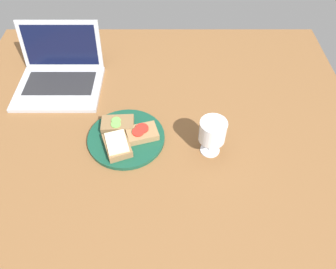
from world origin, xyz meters
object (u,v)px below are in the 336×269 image
object	(u,v)px
plate	(127,138)
laptop	(60,74)
sandwich_with_tomato	(142,133)
sandwich_with_cheese	(118,145)
sandwich_with_cucumber	(118,124)
wine_glass	(213,132)

from	to	relation	value
plate	laptop	world-z (taller)	laptop
sandwich_with_tomato	sandwich_with_cheese	world-z (taller)	sandwich_with_cheese
sandwich_with_tomato	sandwich_with_cucumber	bearing A→B (deg)	154.89
plate	laptop	distance (cm)	39.66
sandwich_with_tomato	wine_glass	distance (cm)	23.00
plate	sandwich_with_cheese	world-z (taller)	sandwich_with_cheese
sandwich_with_tomato	wine_glass	size ratio (longest dim) A/B	0.89
sandwich_with_cucumber	laptop	bearing A→B (deg)	134.51
sandwich_with_cheese	sandwich_with_tomato	bearing A→B (deg)	35.13
sandwich_with_tomato	sandwich_with_cucumber	distance (cm)	9.02
sandwich_with_cucumber	laptop	world-z (taller)	laptop
laptop	sandwich_with_cheese	bearing A→B (deg)	-53.44
sandwich_with_tomato	sandwich_with_cheese	size ratio (longest dim) A/B	0.93
plate	sandwich_with_tomato	distance (cm)	5.54
plate	laptop	bearing A→B (deg)	133.27
sandwich_with_tomato	laptop	size ratio (longest dim) A/B	0.37
plate	sandwich_with_cucumber	size ratio (longest dim) A/B	2.30
wine_glass	sandwich_with_cucumber	bearing A→B (deg)	163.45
wine_glass	laptop	world-z (taller)	laptop
plate	sandwich_with_cheese	size ratio (longest dim) A/B	2.04
wine_glass	laptop	size ratio (longest dim) A/B	0.41
sandwich_with_cheese	plate	bearing A→B (deg)	64.83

